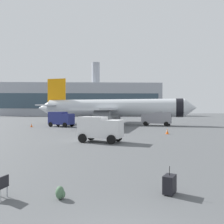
{
  "coord_description": "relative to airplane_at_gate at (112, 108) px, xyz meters",
  "views": [
    {
      "loc": [
        -0.54,
        -4.85,
        3.34
      ],
      "look_at": [
        0.6,
        27.74,
        3.0
      ],
      "focal_mm": 37.39,
      "sensor_mm": 36.0,
      "label": 1
    }
  ],
  "objects": [
    {
      "name": "safety_cone_near",
      "position": [
        -15.65,
        -6.19,
        -3.31
      ],
      "size": [
        0.44,
        0.44,
        0.7
      ],
      "color": "#F2590C",
      "rests_on": "ground"
    },
    {
      "name": "service_truck",
      "position": [
        -10.15,
        -5.56,
        -2.05
      ],
      "size": [
        5.27,
        4.2,
        2.9
      ],
      "color": "navy",
      "rests_on": "ground"
    },
    {
      "name": "safety_cone_mid",
      "position": [
        6.83,
        -19.72,
        -3.29
      ],
      "size": [
        0.44,
        0.44,
        0.75
      ],
      "color": "#F2590C",
      "rests_on": "ground"
    },
    {
      "name": "terminal_building",
      "position": [
        -14.47,
        79.64,
        5.29
      ],
      "size": [
        87.7,
        16.29,
        29.63
      ],
      "color": "#9EA3AD",
      "rests_on": "ground"
    },
    {
      "name": "cargo_van",
      "position": [
        -2.22,
        -27.18,
        -2.21
      ],
      "size": [
        4.83,
        3.61,
        2.6
      ],
      "color": "white",
      "rests_on": "ground"
    },
    {
      "name": "rolling_suitcase",
      "position": [
        0.79,
        -42.04,
        -3.27
      ],
      "size": [
        0.68,
        0.75,
        1.1
      ],
      "color": "black",
      "rests_on": "ground"
    },
    {
      "name": "traveller_backpack",
      "position": [
        -3.44,
        -42.42,
        -3.42
      ],
      "size": [
        0.36,
        0.4,
        0.48
      ],
      "color": "#476B4C",
      "rests_on": "ground"
    },
    {
      "name": "fuel_truck",
      "position": [
        9.08,
        -2.89,
        -1.88
      ],
      "size": [
        6.46,
        4.33,
        3.2
      ],
      "color": "gray",
      "rests_on": "ground"
    },
    {
      "name": "airplane_at_gate",
      "position": [
        0.0,
        0.0,
        0.0
      ],
      "size": [
        35.29,
        32.15,
        10.5
      ],
      "color": "silver",
      "rests_on": "ground"
    },
    {
      "name": "gate_chair",
      "position": [
        -5.68,
        -42.29,
        -3.16
      ],
      "size": [
        0.6,
        0.6,
        0.86
      ],
      "color": "black",
      "rests_on": "ground"
    }
  ]
}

